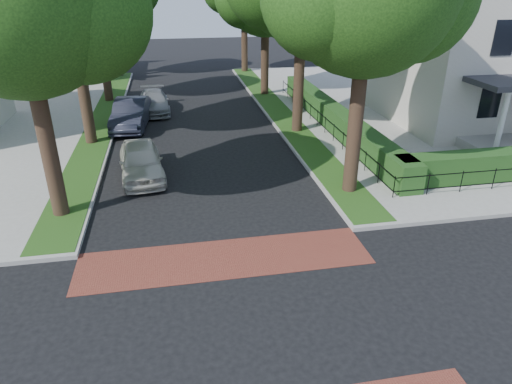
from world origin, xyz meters
TOP-DOWN VIEW (x-y plane):
  - ground at (0.00, 0.00)m, footprint 120.00×120.00m
  - sidewalk_ne at (19.50, 19.00)m, footprint 30.00×30.00m
  - crosswalk_far at (0.00, 3.20)m, footprint 9.00×2.20m
  - grass_strip_ne at (5.40, 19.10)m, footprint 1.60×29.80m
  - grass_strip_nw at (-5.40, 19.10)m, footprint 1.60×29.80m
  - tree_left_near at (-5.40, 7.23)m, footprint 7.50×6.45m
  - hedge_main_road at (7.70, 15.00)m, footprint 1.00×18.00m
  - fence_main_road at (6.90, 15.00)m, footprint 0.06×18.00m
  - house_victorian at (17.51, 15.92)m, footprint 13.00×13.05m
  - parked_car_front at (-2.75, 10.18)m, footprint 2.24×4.58m
  - parked_car_middle at (-3.60, 17.70)m, footprint 2.19×5.12m
  - parked_car_rear at (-2.38, 20.89)m, footprint 2.10×4.65m

SIDE VIEW (x-z plane):
  - ground at x=0.00m, z-range 0.00..0.00m
  - crosswalk_far at x=0.00m, z-range 0.00..0.01m
  - sidewalk_ne at x=19.50m, z-range 0.00..0.15m
  - grass_strip_ne at x=5.40m, z-range 0.15..0.17m
  - grass_strip_nw at x=-5.40m, z-range 0.15..0.17m
  - fence_main_road at x=6.90m, z-range 0.15..1.05m
  - parked_car_rear at x=-2.38m, z-range 0.00..1.32m
  - hedge_main_road at x=7.70m, z-range 0.15..1.35m
  - parked_car_front at x=-2.75m, z-range 0.00..1.50m
  - parked_car_middle at x=-3.60m, z-range 0.00..1.64m
  - house_victorian at x=17.51m, z-range -0.22..12.26m
  - tree_left_near at x=-5.40m, z-range 2.17..12.37m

